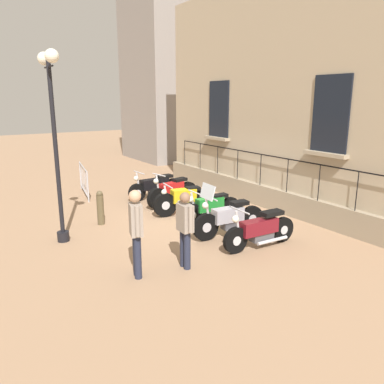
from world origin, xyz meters
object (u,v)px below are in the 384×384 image
(motorcycle_green, at_px, (211,208))
(motorcycle_maroon, at_px, (260,230))
(motorcycle_silver, at_px, (229,218))
(bollard, at_px, (100,208))
(motorcycle_red, at_px, (173,192))
(pedestrian_walking, at_px, (185,226))
(motorcycle_black, at_px, (156,186))
(lamppost, at_px, (54,126))
(pedestrian_standing, at_px, (136,229))
(motorcycle_yellow, at_px, (185,200))
(crowd_barrier, at_px, (84,180))

(motorcycle_green, xyz_separation_m, motorcycle_maroon, (0.11, 2.08, -0.00))
(motorcycle_silver, height_order, bollard, motorcycle_silver)
(motorcycle_red, bearing_deg, motorcycle_maroon, 88.44)
(bollard, height_order, pedestrian_walking, pedestrian_walking)
(bollard, bearing_deg, motorcycle_black, -146.94)
(motorcycle_maroon, bearing_deg, lamppost, -37.82)
(motorcycle_maroon, bearing_deg, pedestrian_walking, -0.60)
(motorcycle_red, xyz_separation_m, pedestrian_walking, (2.13, 4.17, 0.46))
(pedestrian_standing, bearing_deg, pedestrian_walking, 171.00)
(motorcycle_black, xyz_separation_m, lamppost, (3.79, 2.39, 2.35))
(motorcycle_maroon, bearing_deg, motorcycle_yellow, -88.67)
(motorcycle_red, distance_m, lamppost, 4.67)
(motorcycle_yellow, distance_m, lamppost, 4.33)
(bollard, xyz_separation_m, pedestrian_walking, (-0.48, 3.58, 0.41))
(bollard, bearing_deg, motorcycle_red, -167.29)
(crowd_barrier, bearing_deg, motorcycle_silver, 105.96)
(motorcycle_black, bearing_deg, pedestrian_walking, 68.27)
(motorcycle_red, relative_size, lamppost, 0.45)
(motorcycle_yellow, xyz_separation_m, pedestrian_walking, (1.95, 3.13, 0.46))
(motorcycle_silver, height_order, pedestrian_walking, pedestrian_walking)
(motorcycle_silver, relative_size, lamppost, 0.47)
(pedestrian_standing, bearing_deg, bollard, -98.47)
(lamppost, relative_size, pedestrian_walking, 2.76)
(motorcycle_green, relative_size, motorcycle_silver, 0.94)
(motorcycle_black, relative_size, motorcycle_yellow, 1.04)
(crowd_barrier, bearing_deg, motorcycle_maroon, 104.92)
(motorcycle_red, bearing_deg, motorcycle_black, -87.90)
(lamppost, xyz_separation_m, crowd_barrier, (-1.85, -4.12, -2.20))
(motorcycle_maroon, height_order, lamppost, lamppost)
(motorcycle_silver, xyz_separation_m, bollard, (2.36, -2.62, 0.01))
(lamppost, xyz_separation_m, bollard, (-1.21, -0.72, -2.29))
(lamppost, bearing_deg, motorcycle_yellow, -175.73)
(motorcycle_silver, bearing_deg, motorcycle_yellow, -91.88)
(pedestrian_walking, bearing_deg, motorcycle_maroon, 179.40)
(motorcycle_red, xyz_separation_m, motorcycle_green, (0.01, 2.11, -0.01))
(motorcycle_yellow, bearing_deg, motorcycle_black, -93.97)
(motorcycle_red, distance_m, motorcycle_silver, 3.22)
(bollard, bearing_deg, pedestrian_walking, 97.70)
(motorcycle_black, xyz_separation_m, motorcycle_red, (-0.04, 1.09, 0.02))
(motorcycle_maroon, height_order, bollard, motorcycle_maroon)
(lamppost, height_order, pedestrian_standing, lamppost)
(motorcycle_red, relative_size, bollard, 2.08)
(motorcycle_black, xyz_separation_m, motorcycle_maroon, (0.07, 5.28, 0.00))
(pedestrian_walking, bearing_deg, motorcycle_yellow, -121.85)
(pedestrian_standing, relative_size, pedestrian_walking, 1.09)
(motorcycle_green, distance_m, motorcycle_silver, 1.13)
(motorcycle_red, relative_size, pedestrian_standing, 1.13)
(motorcycle_yellow, relative_size, bollard, 2.10)
(motorcycle_maroon, xyz_separation_m, crowd_barrier, (1.87, -7.01, 0.15))
(motorcycle_black, distance_m, motorcycle_yellow, 2.13)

